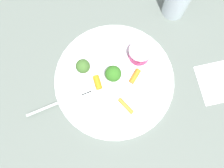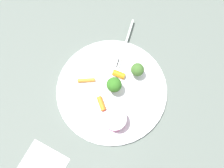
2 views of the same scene
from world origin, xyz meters
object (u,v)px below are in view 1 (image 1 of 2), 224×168
Objects in this scene: broccoli_floret_0 at (113,74)px; carrot_stick_2 at (126,106)px; sauce_cup at (140,53)px; fork at (60,102)px; carrot_stick_0 at (97,83)px; plate at (114,80)px; broccoli_floret_1 at (83,66)px; carrot_stick_1 at (135,76)px.

broccoli_floret_0 reaches higher than carrot_stick_2.
sauce_cup reaches higher than fork.
carrot_stick_0 is (-0.04, 0.00, -0.03)m from broccoli_floret_0.
broccoli_floret_0 is 0.05m from carrot_stick_0.
carrot_stick_0 reaches higher than plate.
broccoli_floret_1 reaches higher than carrot_stick_2.
broccoli_floret_1 reaches higher than carrot_stick_1.
fork is at bearing -151.34° from broccoli_floret_1.
plate is 6.24× the size of broccoli_floret_1.
broccoli_floret_0 is at bearing -5.85° from carrot_stick_0.
carrot_stick_1 is (0.05, -0.02, -0.03)m from broccoli_floret_0.
fork is (-0.15, 0.00, -0.03)m from broccoli_floret_0.
carrot_stick_0 reaches higher than carrot_stick_1.
broccoli_floret_1 is 0.15m from carrot_stick_2.
sauce_cup reaches higher than plate.
plate is 8.81× the size of carrot_stick_0.
broccoli_floret_0 is at bearing 154.67° from carrot_stick_1.
carrot_stick_0 is 0.09m from carrot_stick_2.
plate is at bearing -3.80° from fork.
broccoli_floret_1 reaches higher than plate.
fork is (-0.20, 0.03, -0.01)m from carrot_stick_1.
broccoli_floret_0 is 1.60× the size of carrot_stick_0.
carrot_stick_0 is at bearing 163.13° from carrot_stick_1.
broccoli_floret_1 is at bearing 111.24° from carrot_stick_2.
broccoli_floret_0 is 0.06m from carrot_stick_1.
broccoli_floret_0 is 0.08m from broccoli_floret_1.
broccoli_floret_1 is (-0.06, 0.05, -0.00)m from broccoli_floret_0.
sauce_cup is 0.14m from carrot_stick_2.
broccoli_floret_1 is at bearing 137.83° from broccoli_floret_0.
carrot_stick_1 reaches higher than plate.
sauce_cup is at bearing 47.89° from carrot_stick_2.
fork is at bearing -179.44° from carrot_stick_0.
sauce_cup is 0.15m from broccoli_floret_1.
fork is (-0.11, -0.00, -0.01)m from carrot_stick_0.
broccoli_floret_0 is at bearing -1.30° from fork.
sauce_cup is 1.17× the size of broccoli_floret_1.
carrot_stick_0 reaches higher than fork.
fork is at bearing 149.16° from carrot_stick_2.
carrot_stick_2 reaches higher than fork.
plate is at bearing -90.94° from broccoli_floret_0.
broccoli_floret_1 is 0.11m from fork.
broccoli_floret_0 reaches higher than fork.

